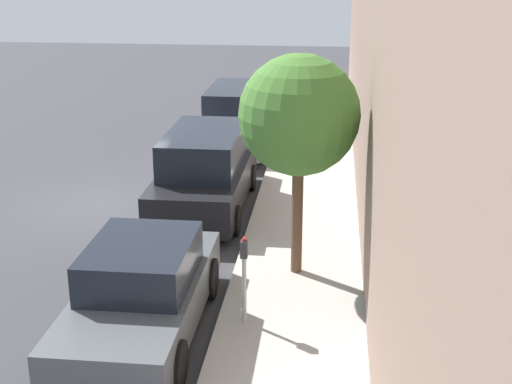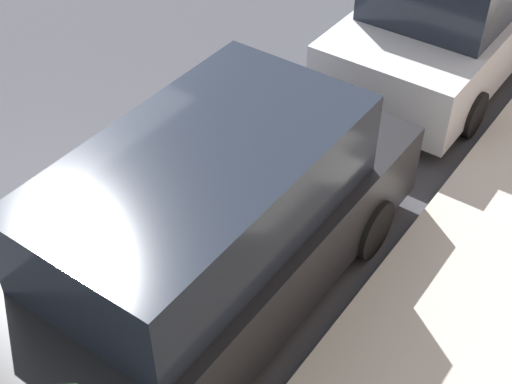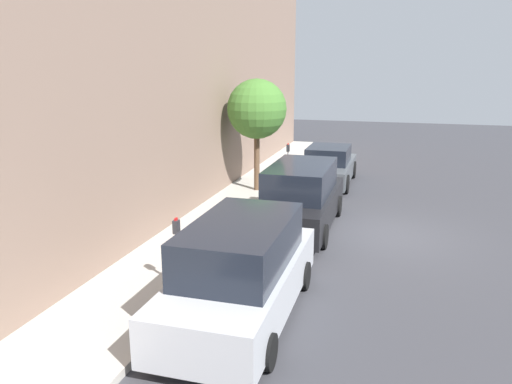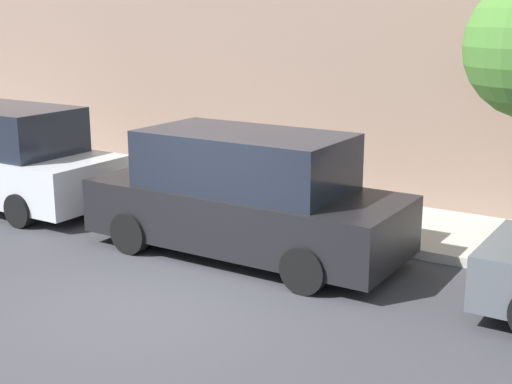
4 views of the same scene
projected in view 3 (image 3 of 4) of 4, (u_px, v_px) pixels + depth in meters
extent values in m
plane|color=#38383D|center=(381.00, 235.00, 14.13)|extent=(60.00, 60.00, 0.00)
cube|color=#B2ADA3|center=(224.00, 218.00, 15.38)|extent=(2.41, 32.00, 0.15)
cube|color=#846B5B|center=(149.00, 8.00, 14.45)|extent=(2.00, 32.00, 12.52)
cube|color=#4C5156|center=(328.00, 170.00, 20.07)|extent=(1.80, 4.50, 0.68)
cube|color=black|center=(329.00, 155.00, 19.82)|extent=(1.59, 2.10, 0.64)
cylinder|color=black|center=(346.00, 184.00, 18.59)|extent=(0.22, 0.72, 0.72)
cylinder|color=black|center=(301.00, 181.00, 19.05)|extent=(0.22, 0.72, 0.72)
cylinder|color=black|center=(353.00, 170.00, 21.19)|extent=(0.22, 0.72, 0.72)
cylinder|color=black|center=(313.00, 167.00, 21.65)|extent=(0.22, 0.72, 0.72)
cube|color=black|center=(300.00, 207.00, 14.57)|extent=(1.91, 4.90, 0.84)
cube|color=black|center=(301.00, 179.00, 14.37)|extent=(1.68, 3.10, 0.84)
cylinder|color=black|center=(323.00, 236.00, 12.99)|extent=(0.22, 0.65, 0.65)
cylinder|color=black|center=(257.00, 230.00, 13.48)|extent=(0.22, 0.65, 0.65)
cylinder|color=black|center=(337.00, 206.00, 15.82)|extent=(0.22, 0.65, 0.65)
cylinder|color=black|center=(282.00, 202.00, 16.31)|extent=(0.22, 0.65, 0.65)
cube|color=#B7BABF|center=(242.00, 285.00, 9.38)|extent=(1.90, 4.90, 0.84)
cube|color=black|center=(241.00, 243.00, 9.18)|extent=(1.67, 3.10, 0.84)
cylinder|color=black|center=(267.00, 352.00, 7.81)|extent=(0.22, 0.60, 0.60)
cylinder|color=black|center=(163.00, 335.00, 8.29)|extent=(0.22, 0.60, 0.60)
cylinder|color=black|center=(304.00, 276.00, 10.64)|extent=(0.22, 0.60, 0.60)
cylinder|color=black|center=(224.00, 266.00, 11.12)|extent=(0.22, 0.60, 0.60)
cylinder|color=#ADADB2|center=(288.00, 165.00, 20.19)|extent=(0.07, 0.07, 1.15)
cube|color=#2D2D33|center=(288.00, 148.00, 20.02)|extent=(0.11, 0.15, 0.28)
cube|color=red|center=(288.00, 144.00, 19.98)|extent=(0.04, 0.09, 0.05)
cylinder|color=#ADADB2|center=(178.00, 260.00, 10.38)|extent=(0.07, 0.07, 1.16)
cube|color=#2D2D33|center=(176.00, 227.00, 10.20)|extent=(0.11, 0.15, 0.28)
cube|color=red|center=(176.00, 219.00, 10.16)|extent=(0.04, 0.09, 0.05)
cylinder|color=brown|center=(257.00, 158.00, 18.35)|extent=(0.20, 0.20, 2.40)
sphere|color=#42752D|center=(257.00, 109.00, 17.91)|extent=(2.15, 2.15, 2.15)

